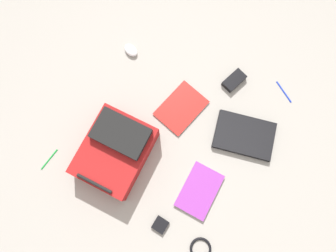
{
  "coord_description": "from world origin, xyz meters",
  "views": [
    {
      "loc": [
        -0.14,
        0.34,
        1.57
      ],
      "look_at": [
        0.03,
        0.03,
        0.02
      ],
      "focal_mm": 30.04,
      "sensor_mm": 36.0,
      "label": 1
    }
  ],
  "objects_px": {
    "cable_coil": "(201,249)",
    "pen_black": "(284,92)",
    "laptop": "(244,135)",
    "pen_blue": "(49,159)",
    "backpack": "(116,150)",
    "computer_mouse": "(131,50)",
    "power_brick": "(234,80)",
    "book_manual": "(199,190)",
    "earbud_pouch": "(160,225)",
    "book_blue": "(181,108)"
  },
  "relations": [
    {
      "from": "backpack",
      "to": "pen_black",
      "type": "xyz_separation_m",
      "value": [
        -0.68,
        -0.77,
        -0.08
      ]
    },
    {
      "from": "laptop",
      "to": "earbud_pouch",
      "type": "relative_size",
      "value": 5.28
    },
    {
      "from": "book_blue",
      "to": "earbud_pouch",
      "type": "relative_size",
      "value": 4.47
    },
    {
      "from": "backpack",
      "to": "power_brick",
      "type": "height_order",
      "value": "backpack"
    },
    {
      "from": "pen_blue",
      "to": "earbud_pouch",
      "type": "height_order",
      "value": "earbud_pouch"
    },
    {
      "from": "power_brick",
      "to": "pen_blue",
      "type": "distance_m",
      "value": 1.15
    },
    {
      "from": "cable_coil",
      "to": "power_brick",
      "type": "distance_m",
      "value": 0.95
    },
    {
      "from": "backpack",
      "to": "pen_blue",
      "type": "xyz_separation_m",
      "value": [
        0.32,
        0.22,
        -0.08
      ]
    },
    {
      "from": "computer_mouse",
      "to": "pen_blue",
      "type": "bearing_deg",
      "value": -164.74
    },
    {
      "from": "power_brick",
      "to": "earbud_pouch",
      "type": "height_order",
      "value": "power_brick"
    },
    {
      "from": "power_brick",
      "to": "cable_coil",
      "type": "bearing_deg",
      "value": 104.89
    },
    {
      "from": "backpack",
      "to": "earbud_pouch",
      "type": "distance_m",
      "value": 0.46
    },
    {
      "from": "power_brick",
      "to": "book_manual",
      "type": "bearing_deg",
      "value": 99.09
    },
    {
      "from": "cable_coil",
      "to": "pen_black",
      "type": "bearing_deg",
      "value": -92.57
    },
    {
      "from": "book_manual",
      "to": "pen_black",
      "type": "relative_size",
      "value": 1.8
    },
    {
      "from": "book_blue",
      "to": "pen_black",
      "type": "bearing_deg",
      "value": -142.43
    },
    {
      "from": "backpack",
      "to": "earbud_pouch",
      "type": "relative_size",
      "value": 5.9
    },
    {
      "from": "backpack",
      "to": "power_brick",
      "type": "bearing_deg",
      "value": -119.48
    },
    {
      "from": "power_brick",
      "to": "pen_black",
      "type": "bearing_deg",
      "value": -164.31
    },
    {
      "from": "cable_coil",
      "to": "pen_black",
      "type": "xyz_separation_m",
      "value": [
        -0.05,
        -1.0,
        -0.0
      ]
    },
    {
      "from": "earbud_pouch",
      "to": "power_brick",
      "type": "bearing_deg",
      "value": -89.77
    },
    {
      "from": "backpack",
      "to": "computer_mouse",
      "type": "xyz_separation_m",
      "value": [
        0.24,
        -0.57,
        -0.06
      ]
    },
    {
      "from": "pen_black",
      "to": "laptop",
      "type": "bearing_deg",
      "value": 74.36
    },
    {
      "from": "laptop",
      "to": "computer_mouse",
      "type": "height_order",
      "value": "computer_mouse"
    },
    {
      "from": "backpack",
      "to": "pen_black",
      "type": "bearing_deg",
      "value": -131.43
    },
    {
      "from": "computer_mouse",
      "to": "pen_black",
      "type": "bearing_deg",
      "value": -57.13
    },
    {
      "from": "pen_black",
      "to": "earbud_pouch",
      "type": "distance_m",
      "value": 1.04
    },
    {
      "from": "pen_blue",
      "to": "backpack",
      "type": "bearing_deg",
      "value": -145.71
    },
    {
      "from": "computer_mouse",
      "to": "earbud_pouch",
      "type": "bearing_deg",
      "value": -120.73
    },
    {
      "from": "cable_coil",
      "to": "book_manual",
      "type": "bearing_deg",
      "value": -61.87
    },
    {
      "from": "earbud_pouch",
      "to": "pen_black",
      "type": "bearing_deg",
      "value": -106.02
    },
    {
      "from": "book_manual",
      "to": "pen_blue",
      "type": "distance_m",
      "value": 0.85
    },
    {
      "from": "backpack",
      "to": "laptop",
      "type": "height_order",
      "value": "backpack"
    },
    {
      "from": "cable_coil",
      "to": "pen_blue",
      "type": "xyz_separation_m",
      "value": [
        0.95,
        -0.02,
        -0.0
      ]
    },
    {
      "from": "book_manual",
      "to": "pen_black",
      "type": "distance_m",
      "value": 0.77
    },
    {
      "from": "book_blue",
      "to": "book_manual",
      "type": "bearing_deg",
      "value": 129.54
    },
    {
      "from": "cable_coil",
      "to": "power_brick",
      "type": "bearing_deg",
      "value": -75.11
    },
    {
      "from": "backpack",
      "to": "cable_coil",
      "type": "bearing_deg",
      "value": 159.77
    },
    {
      "from": "earbud_pouch",
      "to": "cable_coil",
      "type": "bearing_deg",
      "value": 178.73
    },
    {
      "from": "backpack",
      "to": "book_blue",
      "type": "relative_size",
      "value": 1.32
    },
    {
      "from": "computer_mouse",
      "to": "power_brick",
      "type": "distance_m",
      "value": 0.64
    },
    {
      "from": "power_brick",
      "to": "pen_blue",
      "type": "height_order",
      "value": "power_brick"
    },
    {
      "from": "pen_blue",
      "to": "cable_coil",
      "type": "bearing_deg",
      "value": 179.03
    },
    {
      "from": "computer_mouse",
      "to": "cable_coil",
      "type": "bearing_deg",
      "value": -111.77
    },
    {
      "from": "cable_coil",
      "to": "earbud_pouch",
      "type": "bearing_deg",
      "value": -1.27
    },
    {
      "from": "cable_coil",
      "to": "pen_black",
      "type": "height_order",
      "value": "cable_coil"
    },
    {
      "from": "laptop",
      "to": "cable_coil",
      "type": "distance_m",
      "value": 0.65
    },
    {
      "from": "backpack",
      "to": "pen_black",
      "type": "distance_m",
      "value": 1.03
    },
    {
      "from": "backpack",
      "to": "book_manual",
      "type": "bearing_deg",
      "value": -176.89
    },
    {
      "from": "backpack",
      "to": "cable_coil",
      "type": "relative_size",
      "value": 3.68
    }
  ]
}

